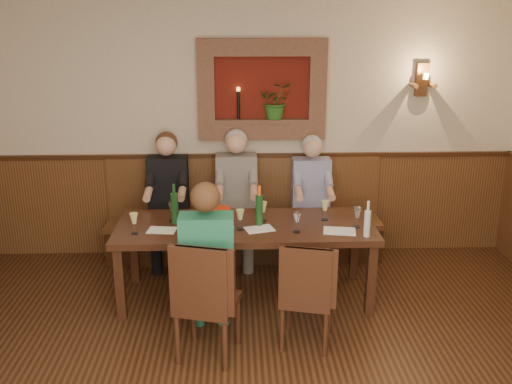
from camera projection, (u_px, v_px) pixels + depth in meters
room_shell at (250, 153)px, 3.20m from camera, size 6.04×6.04×2.82m
wainscoting at (251, 353)px, 3.60m from camera, size 6.02×6.02×1.15m
wall_niche at (266, 94)px, 6.04m from camera, size 1.36×0.30×1.06m
wall_sconce at (422, 81)px, 6.04m from camera, size 0.25×0.20×0.35m
dining_table at (246, 232)px, 5.33m from camera, size 2.40×0.90×0.75m
bench at (244, 229)px, 6.34m from camera, size 3.00×0.45×1.11m
chair_near_left at (208, 322)px, 4.52m from camera, size 0.55×0.55×1.01m
chair_near_right at (306, 314)px, 4.69m from camera, size 0.50×0.50×0.93m
person_bench_left at (168, 211)px, 6.13m from camera, size 0.43×0.52×1.44m
person_bench_mid at (237, 209)px, 6.15m from camera, size 0.44×0.54×1.46m
person_bench_right at (311, 211)px, 6.19m from camera, size 0.41×0.50×1.40m
person_chair_front at (208, 278)px, 4.61m from camera, size 0.42×0.52×1.43m
spittoon_bucket at (220, 220)px, 5.12m from camera, size 0.19×0.19×0.22m
wine_bottle_green_a at (259, 209)px, 5.25m from camera, size 0.08×0.08×0.38m
wine_bottle_green_b at (175, 208)px, 5.29m from camera, size 0.07×0.07×0.38m
water_bottle at (367, 223)px, 4.99m from camera, size 0.07×0.07×0.33m
tasting_sheet_a at (162, 230)px, 5.17m from camera, size 0.27×0.21×0.00m
tasting_sheet_b at (259, 229)px, 5.19m from camera, size 0.30×0.25×0.00m
tasting_sheet_c at (339, 231)px, 5.15m from camera, size 0.32×0.25×0.00m
tasting_sheet_d at (214, 236)px, 5.04m from camera, size 0.27×0.22×0.00m
wine_glass_0 at (211, 213)px, 5.34m from camera, size 0.08×0.08×0.19m
wine_glass_1 at (297, 222)px, 5.10m from camera, size 0.08×0.08×0.19m
wine_glass_2 at (134, 224)px, 5.07m from camera, size 0.08×0.08×0.19m
wine_glass_3 at (263, 212)px, 5.36m from camera, size 0.08×0.08×0.19m
wine_glass_4 at (191, 222)px, 5.10m from camera, size 0.08×0.08×0.19m
wine_glass_5 at (357, 217)px, 5.22m from camera, size 0.08×0.08×0.19m
wine_glass_6 at (325, 210)px, 5.40m from camera, size 0.08×0.08×0.19m
wine_glass_7 at (240, 220)px, 5.16m from camera, size 0.08×0.08×0.19m
wine_glass_8 at (214, 227)px, 4.97m from camera, size 0.08×0.08×0.19m
wine_glass_9 at (173, 212)px, 5.37m from camera, size 0.08×0.08×0.19m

